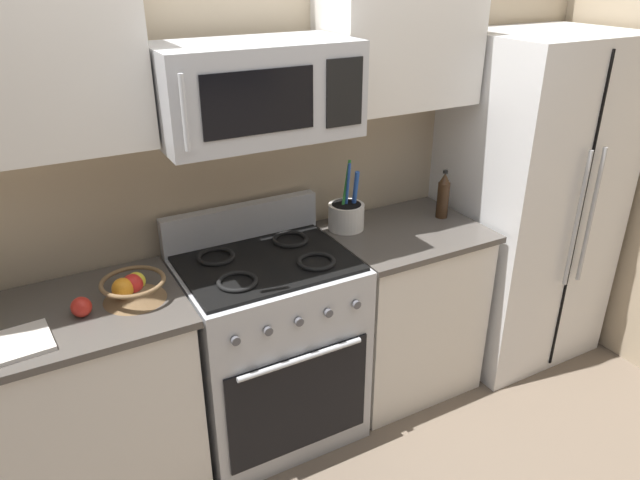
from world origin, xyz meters
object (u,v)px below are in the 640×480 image
at_px(microwave, 255,91).
at_px(fruit_basket, 133,288).
at_px(bottle_soy, 443,196).
at_px(refrigerator, 527,203).
at_px(apple_loose, 81,307).
at_px(range_oven, 269,346).
at_px(utensil_crock, 346,215).

height_order(microwave, fruit_basket, microwave).
bearing_deg(fruit_basket, bottle_soy, 2.44).
relative_size(refrigerator, bottle_soy, 7.15).
distance_m(fruit_basket, bottle_soy, 1.59).
height_order(refrigerator, bottle_soy, refrigerator).
height_order(apple_loose, bottle_soy, bottle_soy).
xyz_separation_m(fruit_basket, bottle_soy, (1.58, 0.07, 0.06)).
distance_m(range_oven, bottle_soy, 1.15).
bearing_deg(bottle_soy, refrigerator, -5.78).
height_order(microwave, bottle_soy, microwave).
bearing_deg(apple_loose, utensil_crock, 9.25).
bearing_deg(utensil_crock, refrigerator, -9.22).
bearing_deg(apple_loose, microwave, 5.88).
distance_m(microwave, fruit_basket, 0.90).
bearing_deg(refrigerator, utensil_crock, 170.78).
distance_m(range_oven, utensil_crock, 0.73).
height_order(fruit_basket, apple_loose, fruit_basket).
distance_m(microwave, apple_loose, 1.05).
bearing_deg(fruit_basket, apple_loose, -172.88).
relative_size(refrigerator, apple_loose, 23.45).
height_order(refrigerator, utensil_crock, refrigerator).
bearing_deg(apple_loose, refrigerator, 0.88).
bearing_deg(utensil_crock, bottle_soy, -12.92).
bearing_deg(microwave, utensil_crock, 14.28).
relative_size(range_oven, bottle_soy, 4.33).
distance_m(range_oven, microwave, 1.18).
bearing_deg(bottle_soy, apple_loose, -177.04).
xyz_separation_m(range_oven, fruit_basket, (-0.57, -0.03, 0.49)).
bearing_deg(microwave, apple_loose, -174.12).
distance_m(range_oven, refrigerator, 1.62).
height_order(utensil_crock, fruit_basket, utensil_crock).
height_order(range_oven, utensil_crock, utensil_crock).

